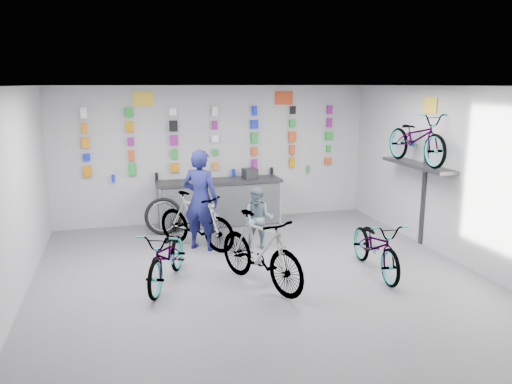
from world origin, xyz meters
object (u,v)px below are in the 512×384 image
object	(u,v)px
customer	(258,219)
counter	(220,203)
clerk	(201,200)
bike_left	(167,256)
bike_center	(260,250)
bike_right	(376,245)
bike_service	(196,221)

from	to	relation	value
customer	counter	bearing A→B (deg)	125.39
clerk	bike_left	bearing A→B (deg)	97.23
bike_left	clerk	distance (m)	1.79
bike_center	bike_right	xyz separation A→B (m)	(1.97, 0.03, -0.11)
clerk	bike_right	bearing A→B (deg)	176.58
bike_left	clerk	size ratio (longest dim) A/B	0.92
bike_left	clerk	bearing A→B (deg)	84.95
bike_service	clerk	world-z (taller)	clerk
bike_right	bike_service	world-z (taller)	bike_service
counter	bike_service	xyz separation A→B (m)	(-0.74, -1.43, 0.04)
counter	clerk	size ratio (longest dim) A/B	1.43
bike_left	bike_service	size ratio (longest dim) A/B	0.98
bike_center	bike_left	bearing A→B (deg)	137.21
bike_left	bike_center	world-z (taller)	bike_center
counter	bike_left	bearing A→B (deg)	-115.16
bike_right	bike_service	size ratio (longest dim) A/B	1.00
bike_right	customer	distance (m)	2.23
bike_center	bike_service	distance (m)	2.18
counter	clerk	world-z (taller)	clerk
bike_center	customer	bearing A→B (deg)	51.21
bike_left	customer	size ratio (longest dim) A/B	1.46
counter	customer	world-z (taller)	customer
bike_service	bike_left	bearing A→B (deg)	-154.84
counter	customer	xyz separation A→B (m)	(0.36, -1.86, 0.11)
clerk	counter	bearing A→B (deg)	-79.10
bike_right	customer	bearing A→B (deg)	138.71
clerk	customer	bearing A→B (deg)	-164.88
bike_left	bike_right	bearing A→B (deg)	14.60
bike_left	clerk	xyz separation A→B (m)	(0.78, 1.53, 0.49)
bike_center	bike_service	size ratio (longest dim) A/B	1.07
bike_left	counter	bearing A→B (deg)	86.75
bike_service	clerk	xyz separation A→B (m)	(0.09, -0.08, 0.41)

